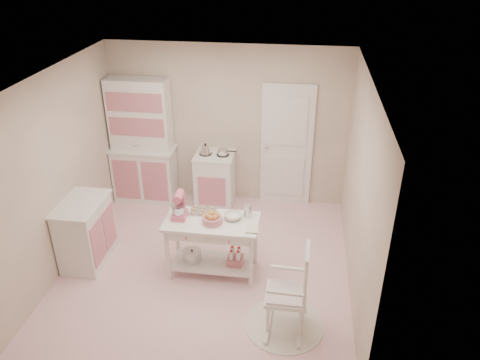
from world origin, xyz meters
name	(u,v)px	position (x,y,z in m)	size (l,w,h in m)	color
room_shell	(203,156)	(0.00, 0.00, 1.65)	(3.84, 3.84, 2.62)	pink
door	(287,146)	(0.95, 1.87, 1.02)	(0.82, 0.05, 2.04)	white
hutch	(142,142)	(-1.38, 1.66, 1.04)	(1.06, 0.50, 2.08)	white
stove	(215,180)	(-0.18, 1.61, 0.46)	(0.62, 0.57, 0.92)	white
base_cabinet	(86,232)	(-1.63, -0.12, 0.46)	(0.54, 0.84, 0.92)	white
lace_rug	(284,324)	(1.11, -0.97, 0.01)	(0.92, 0.92, 0.01)	white
rocking_chair	(286,288)	(1.11, -0.97, 0.55)	(0.48, 0.72, 1.10)	white
work_table	(212,246)	(0.11, -0.11, 0.40)	(1.20, 0.60, 0.80)	white
stand_mixer	(179,206)	(-0.31, -0.09, 0.97)	(0.20, 0.28, 0.34)	#D65A76
cookie_tray	(203,212)	(-0.04, 0.07, 0.81)	(0.34, 0.24, 0.02)	silver
bread_basket	(212,220)	(0.13, -0.16, 0.85)	(0.25, 0.25, 0.09)	#C3707F
mixing_bowl	(233,216)	(0.37, -0.03, 0.84)	(0.23, 0.23, 0.07)	silver
metal_pitcher	(248,211)	(0.55, 0.05, 0.89)	(0.10, 0.10, 0.17)	silver
recipe_book	(246,228)	(0.56, -0.23, 0.81)	(0.16, 0.21, 0.02)	silver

